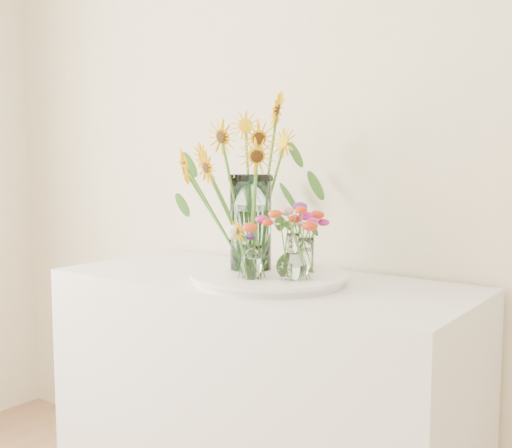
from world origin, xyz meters
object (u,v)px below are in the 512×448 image
Objects in this scene: counter at (260,410)px; mason_jar at (251,223)px; tray at (269,279)px; small_vase_a at (252,262)px; small_vase_b at (293,257)px; small_vase_c at (303,255)px.

mason_jar reaches higher than counter.
tray is 0.12m from small_vase_a.
small_vase_b reaches higher than counter.
small_vase_c is (0.14, 0.05, 0.53)m from counter.
small_vase_a is (0.07, -0.14, 0.53)m from counter.
small_vase_b is at bearing 31.47° from small_vase_a.
mason_jar reaches higher than small_vase_b.
counter is at bearing 116.54° from small_vase_a.
tray is at bearing -17.74° from mason_jar.
small_vase_c is at bearing 71.29° from small_vase_a.
counter is at bearing -159.77° from small_vase_c.
tray is 0.20m from mason_jar.
counter is 4.42× the size of mason_jar.
small_vase_c is at bearing 20.69° from mason_jar.
small_vase_a is (0.01, -0.10, 0.07)m from tray.
tray is 3.28× the size of small_vase_b.
small_vase_b is (0.21, -0.07, -0.09)m from mason_jar.
counter is 0.55m from small_vase_a.
small_vase_c is (-0.04, 0.13, -0.01)m from small_vase_b.
counter is 0.47m from tray.
mason_jar reaches higher than tray.
small_vase_a is (0.10, -0.13, -0.10)m from mason_jar.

